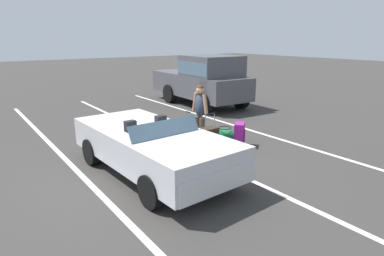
{
  "coord_description": "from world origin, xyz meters",
  "views": [
    {
      "loc": [
        5.79,
        -3.16,
        2.79
      ],
      "look_at": [
        -0.21,
        1.19,
        0.75
      ],
      "focal_mm": 30.77,
      "sensor_mm": 36.0,
      "label": 1
    }
  ],
  "objects_px": {
    "convertible_car": "(157,149)",
    "suitcase_medium_bright": "(239,135)",
    "suitcase_large_black": "(207,143)",
    "suitcase_small_carryon": "(190,132)",
    "duffel_bag": "(225,134)",
    "parked_pickup_truck_far": "(204,79)",
    "traveler_person": "(200,113)"
  },
  "relations": [
    {
      "from": "convertible_car",
      "to": "suitcase_medium_bright",
      "type": "bearing_deg",
      "value": 96.28
    },
    {
      "from": "suitcase_large_black",
      "to": "suitcase_medium_bright",
      "type": "xyz_separation_m",
      "value": [
        -0.21,
        1.26,
        -0.06
      ]
    },
    {
      "from": "suitcase_large_black",
      "to": "suitcase_small_carryon",
      "type": "relative_size",
      "value": 1.3
    },
    {
      "from": "suitcase_large_black",
      "to": "duffel_bag",
      "type": "distance_m",
      "value": 1.63
    },
    {
      "from": "suitcase_large_black",
      "to": "parked_pickup_truck_far",
      "type": "bearing_deg",
      "value": -37.68
    },
    {
      "from": "suitcase_medium_bright",
      "to": "duffel_bag",
      "type": "xyz_separation_m",
      "value": [
        -0.68,
        0.09,
        -0.15
      ]
    },
    {
      "from": "suitcase_large_black",
      "to": "traveler_person",
      "type": "relative_size",
      "value": 0.67
    },
    {
      "from": "parked_pickup_truck_far",
      "to": "convertible_car",
      "type": "bearing_deg",
      "value": -42.44
    },
    {
      "from": "suitcase_small_carryon",
      "to": "convertible_car",
      "type": "bearing_deg",
      "value": -142.0
    },
    {
      "from": "convertible_car",
      "to": "suitcase_small_carryon",
      "type": "height_order",
      "value": "convertible_car"
    },
    {
      "from": "convertible_car",
      "to": "duffel_bag",
      "type": "xyz_separation_m",
      "value": [
        -1.12,
        2.84,
        -0.43
      ]
    },
    {
      "from": "suitcase_large_black",
      "to": "parked_pickup_truck_far",
      "type": "height_order",
      "value": "parked_pickup_truck_far"
    },
    {
      "from": "convertible_car",
      "to": "traveler_person",
      "type": "xyz_separation_m",
      "value": [
        -0.94,
        1.82,
        0.34
      ]
    },
    {
      "from": "convertible_car",
      "to": "duffel_bag",
      "type": "relative_size",
      "value": 5.97
    },
    {
      "from": "suitcase_small_carryon",
      "to": "parked_pickup_truck_far",
      "type": "xyz_separation_m",
      "value": [
        -3.71,
        3.4,
        0.85
      ]
    },
    {
      "from": "suitcase_large_black",
      "to": "traveler_person",
      "type": "xyz_separation_m",
      "value": [
        -0.72,
        0.32,
        0.56
      ]
    },
    {
      "from": "suitcase_large_black",
      "to": "convertible_car",
      "type": "bearing_deg",
      "value": 98.09
    },
    {
      "from": "convertible_car",
      "to": "traveler_person",
      "type": "height_order",
      "value": "traveler_person"
    },
    {
      "from": "suitcase_small_carryon",
      "to": "parked_pickup_truck_far",
      "type": "distance_m",
      "value": 5.1
    },
    {
      "from": "suitcase_small_carryon",
      "to": "traveler_person",
      "type": "distance_m",
      "value": 0.91
    },
    {
      "from": "suitcase_medium_bright",
      "to": "suitcase_small_carryon",
      "type": "bearing_deg",
      "value": 177.3
    },
    {
      "from": "traveler_person",
      "to": "suitcase_medium_bright",
      "type": "bearing_deg",
      "value": 148.67
    },
    {
      "from": "traveler_person",
      "to": "duffel_bag",
      "type": "bearing_deg",
      "value": -173.01
    },
    {
      "from": "traveler_person",
      "to": "parked_pickup_truck_far",
      "type": "xyz_separation_m",
      "value": [
        -4.31,
        3.52,
        0.18
      ]
    },
    {
      "from": "duffel_bag",
      "to": "suitcase_medium_bright",
      "type": "bearing_deg",
      "value": -7.34
    },
    {
      "from": "suitcase_small_carryon",
      "to": "traveler_person",
      "type": "height_order",
      "value": "traveler_person"
    },
    {
      "from": "traveler_person",
      "to": "suitcase_large_black",
      "type": "bearing_deg",
      "value": 63.33
    },
    {
      "from": "duffel_bag",
      "to": "suitcase_large_black",
      "type": "bearing_deg",
      "value": -56.32
    },
    {
      "from": "suitcase_large_black",
      "to": "suitcase_medium_bright",
      "type": "bearing_deg",
      "value": -80.8
    },
    {
      "from": "convertible_car",
      "to": "suitcase_large_black",
      "type": "bearing_deg",
      "value": 95.77
    },
    {
      "from": "parked_pickup_truck_far",
      "to": "suitcase_large_black",
      "type": "bearing_deg",
      "value": -34.34
    },
    {
      "from": "suitcase_medium_bright",
      "to": "suitcase_large_black",
      "type": "bearing_deg",
      "value": -119.53
    }
  ]
}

